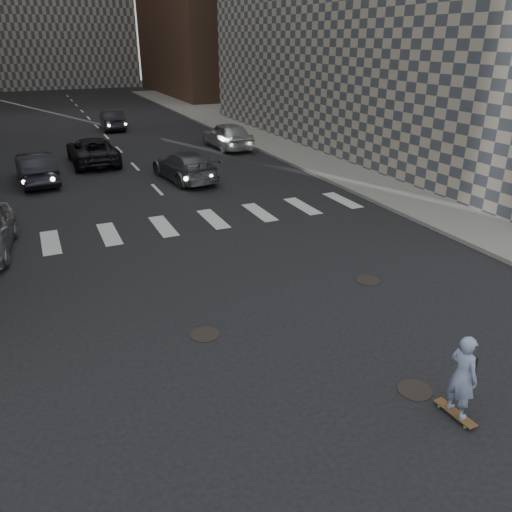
{
  "coord_description": "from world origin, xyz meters",
  "views": [
    {
      "loc": [
        -5.06,
        -8.6,
        6.53
      ],
      "look_at": [
        -0.17,
        2.29,
        1.3
      ],
      "focal_mm": 35.0,
      "sensor_mm": 36.0,
      "label": 1
    }
  ],
  "objects_px": {
    "traffic_car_d": "(227,135)",
    "traffic_car_e": "(112,120)",
    "skateboarder": "(463,376)",
    "traffic_car_c": "(92,151)",
    "traffic_car_b": "(184,166)",
    "traffic_car_a": "(36,168)"
  },
  "relations": [
    {
      "from": "traffic_car_d",
      "to": "traffic_car_e",
      "type": "height_order",
      "value": "traffic_car_d"
    },
    {
      "from": "skateboarder",
      "to": "traffic_car_e",
      "type": "height_order",
      "value": "skateboarder"
    },
    {
      "from": "traffic_car_c",
      "to": "traffic_car_e",
      "type": "height_order",
      "value": "traffic_car_e"
    },
    {
      "from": "skateboarder",
      "to": "traffic_car_c",
      "type": "height_order",
      "value": "skateboarder"
    },
    {
      "from": "skateboarder",
      "to": "traffic_car_d",
      "type": "xyz_separation_m",
      "value": [
        5.12,
        24.98,
        -0.1
      ]
    },
    {
      "from": "traffic_car_e",
      "to": "skateboarder",
      "type": "bearing_deg",
      "value": 93.49
    },
    {
      "from": "traffic_car_b",
      "to": "traffic_car_a",
      "type": "bearing_deg",
      "value": -27.01
    },
    {
      "from": "traffic_car_a",
      "to": "traffic_car_e",
      "type": "xyz_separation_m",
      "value": [
        6.0,
        14.43,
        -0.01
      ]
    },
    {
      "from": "skateboarder",
      "to": "traffic_car_d",
      "type": "distance_m",
      "value": 25.5
    },
    {
      "from": "traffic_car_b",
      "to": "traffic_car_e",
      "type": "relative_size",
      "value": 1.07
    },
    {
      "from": "skateboarder",
      "to": "traffic_car_e",
      "type": "xyz_separation_m",
      "value": [
        -0.4,
        35.4,
        -0.18
      ]
    },
    {
      "from": "traffic_car_b",
      "to": "traffic_car_c",
      "type": "height_order",
      "value": "traffic_car_c"
    },
    {
      "from": "traffic_car_a",
      "to": "traffic_car_e",
      "type": "distance_m",
      "value": 15.63
    },
    {
      "from": "traffic_car_a",
      "to": "traffic_car_c",
      "type": "height_order",
      "value": "traffic_car_a"
    },
    {
      "from": "skateboarder",
      "to": "traffic_car_c",
      "type": "bearing_deg",
      "value": 94.86
    },
    {
      "from": "traffic_car_d",
      "to": "skateboarder",
      "type": "bearing_deg",
      "value": 75.96
    },
    {
      "from": "traffic_car_a",
      "to": "skateboarder",
      "type": "bearing_deg",
      "value": 102.4
    },
    {
      "from": "traffic_car_b",
      "to": "traffic_car_d",
      "type": "distance_m",
      "value": 8.02
    },
    {
      "from": "traffic_car_b",
      "to": "traffic_car_d",
      "type": "bearing_deg",
      "value": -133.82
    },
    {
      "from": "traffic_car_b",
      "to": "skateboarder",
      "type": "bearing_deg",
      "value": 81.72
    },
    {
      "from": "traffic_car_a",
      "to": "traffic_car_b",
      "type": "bearing_deg",
      "value": 155.65
    },
    {
      "from": "skateboarder",
      "to": "traffic_car_d",
      "type": "bearing_deg",
      "value": 75.35
    }
  ]
}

